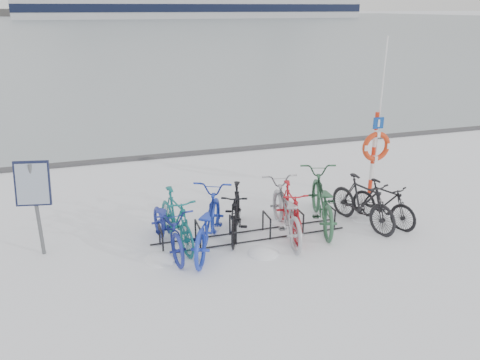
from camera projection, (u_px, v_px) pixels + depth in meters
ground at (250, 237)px, 9.56m from camera, size 900.00×900.00×0.00m
ice_sheet at (96, 22)px, 148.32m from camera, size 400.00×298.00×0.02m
quay_edge at (191, 153)px, 14.82m from camera, size 400.00×0.25×0.10m
bike_rack at (250, 229)px, 9.50m from camera, size 4.00×0.48×0.46m
info_board at (33, 189)px, 8.43m from camera, size 0.65×0.35×1.85m
lifebuoy_station at (376, 146)px, 11.18m from camera, size 0.73×0.22×3.81m
bike_0 at (168, 225)px, 8.90m from camera, size 0.92×2.03×1.03m
bike_1 at (176, 217)px, 9.13m from camera, size 0.82×1.93×1.12m
bike_2 at (207, 220)px, 8.95m from camera, size 1.63×2.34×1.17m
bike_3 at (236, 210)px, 9.49m from camera, size 1.12×1.85×1.08m
bike_4 at (286, 209)px, 9.47m from camera, size 1.04×2.26×1.14m
bike_5 at (290, 208)px, 9.62m from camera, size 0.74×1.81×1.05m
bike_6 at (322, 198)px, 9.96m from camera, size 1.39×2.39×1.19m
bike_7 at (363, 201)px, 9.92m from camera, size 0.96×1.91×1.11m
bike_8 at (384, 202)px, 10.04m from camera, size 1.02×1.67×0.97m
snow_drifts at (236, 244)px, 9.27m from camera, size 5.02×1.88×0.21m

